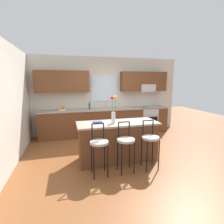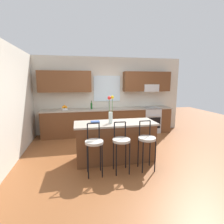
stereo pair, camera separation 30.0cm
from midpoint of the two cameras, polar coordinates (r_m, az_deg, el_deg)
The scene contains 14 objects.
ground_plane at distance 4.69m, azimuth 4.59°, elevation -13.28°, with size 14.00×14.00×0.00m, color brown.
wall_left at distance 4.66m, azimuth -28.26°, elevation 2.65°, with size 0.12×4.60×2.70m, color beige.
back_wall_assembly at distance 6.25m, azimuth 0.01°, elevation 6.91°, with size 5.60×0.50×2.70m.
counter_run at distance 6.11m, azimuth 0.27°, elevation -3.06°, with size 4.56×0.64×0.92m.
sink_faucet at distance 6.15m, azimuth 0.37°, elevation 2.66°, with size 0.02×0.13×0.23m.
oven_range at distance 6.58m, azimuth 13.78°, elevation -2.45°, with size 0.60×0.64×0.92m.
kitchen_island at distance 4.13m, azimuth 3.18°, elevation -9.63°, with size 1.88×0.71×0.92m.
bar_stool_near at distance 3.45m, azimuth -3.39°, elevation -10.68°, with size 0.36×0.36×1.04m.
bar_stool_middle at distance 3.56m, azimuth 5.55°, elevation -10.03°, with size 0.36×0.36×1.04m.
bar_stool_far at distance 3.75m, azimuth 13.72°, elevation -9.22°, with size 0.36×0.36×1.04m.
flower_vase at distance 3.86m, azimuth 1.76°, elevation 0.12°, with size 0.14×0.09×0.63m.
cookbook at distance 3.98m, azimuth -3.44°, elevation -3.29°, with size 0.20×0.15×0.03m, color navy.
fruit_bowl_oranges at distance 5.91m, azimuth -14.02°, elevation 1.24°, with size 0.24×0.24×0.16m.
bottle_olive_oil at distance 5.92m, azimuth -5.37°, elevation 2.04°, with size 0.06×0.06×0.29m.
Camera 2 is at (-1.06, -4.16, 1.86)m, focal length 27.65 mm.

